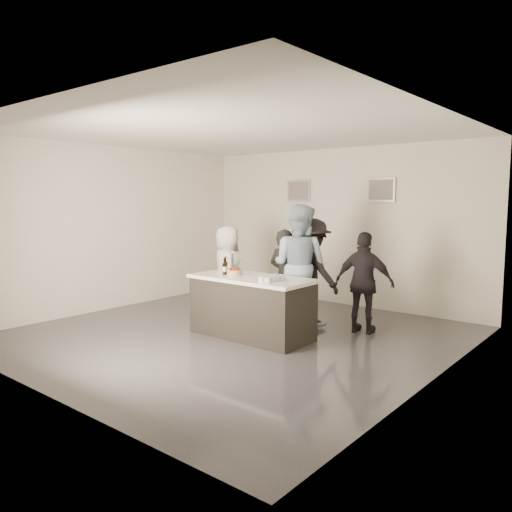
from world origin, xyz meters
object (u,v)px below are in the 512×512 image
(person_main_black, at_px, (285,277))
(person_main_blue, at_px, (299,266))
(bar_counter, at_px, (252,307))
(person_guest_right, at_px, (364,283))
(beer_bottle_a, at_px, (226,265))
(cake, at_px, (235,273))
(person_guest_back, at_px, (311,271))
(beer_bottle_b, at_px, (224,266))
(person_guest_left, at_px, (228,270))

(person_main_black, xyz_separation_m, person_main_blue, (0.21, 0.09, 0.20))
(bar_counter, distance_m, person_main_blue, 1.14)
(person_guest_right, bearing_deg, bar_counter, 37.86)
(bar_counter, distance_m, beer_bottle_a, 0.80)
(beer_bottle_a, bearing_deg, cake, -15.87)
(cake, xyz_separation_m, beer_bottle_a, (-0.25, 0.07, 0.09))
(cake, distance_m, person_main_black, 0.99)
(beer_bottle_a, xyz_separation_m, person_guest_back, (0.74, 1.27, -0.17))
(cake, xyz_separation_m, person_guest_back, (0.49, 1.34, -0.08))
(beer_bottle_a, relative_size, person_guest_back, 0.15)
(cake, xyz_separation_m, person_main_blue, (0.46, 1.03, 0.04))
(person_main_blue, distance_m, person_guest_back, 0.33)
(beer_bottle_b, xyz_separation_m, person_main_black, (0.40, 1.00, -0.25))
(bar_counter, height_order, person_guest_left, person_guest_left)
(bar_counter, distance_m, person_main_black, 0.96)
(cake, distance_m, person_guest_right, 1.97)
(beer_bottle_b, height_order, person_guest_left, person_guest_left)
(person_main_black, height_order, person_guest_right, person_main_black)
(person_main_black, bearing_deg, beer_bottle_b, 66.33)
(person_guest_left, height_order, person_guest_right, person_guest_left)
(person_main_black, bearing_deg, person_guest_left, -1.68)
(beer_bottle_a, xyz_separation_m, person_guest_left, (-0.75, 0.86, -0.25))
(beer_bottle_b, distance_m, person_guest_left, 1.33)
(beer_bottle_a, relative_size, person_guest_right, 0.17)
(beer_bottle_b, xyz_separation_m, person_main_blue, (0.61, 1.09, -0.05))
(beer_bottle_b, bearing_deg, person_guest_right, 39.65)
(person_guest_left, bearing_deg, person_main_blue, -136.86)
(beer_bottle_b, relative_size, person_main_black, 0.17)
(bar_counter, height_order, person_guest_right, person_guest_right)
(cake, height_order, person_guest_left, person_guest_left)
(beer_bottle_a, xyz_separation_m, beer_bottle_b, (0.10, -0.13, 0.00))
(beer_bottle_b, distance_m, person_guest_right, 2.14)
(cake, height_order, person_guest_right, person_guest_right)
(beer_bottle_a, relative_size, person_main_blue, 0.13)
(bar_counter, xyz_separation_m, person_guest_left, (-1.30, 0.90, 0.33))
(beer_bottle_a, distance_m, person_guest_left, 1.17)
(person_main_blue, relative_size, person_guest_left, 1.25)
(cake, bearing_deg, person_guest_left, 137.02)
(bar_counter, relative_size, person_main_black, 1.20)
(person_main_blue, height_order, person_guest_left, person_main_blue)
(person_main_black, height_order, person_guest_back, person_guest_back)
(bar_counter, relative_size, beer_bottle_b, 7.15)
(person_main_black, relative_size, person_guest_back, 0.90)
(cake, relative_size, beer_bottle_a, 0.88)
(beer_bottle_b, distance_m, person_main_blue, 1.25)
(cake, distance_m, person_guest_back, 1.43)
(bar_counter, height_order, beer_bottle_b, beer_bottle_b)
(cake, relative_size, person_guest_left, 0.15)
(bar_counter, bearing_deg, person_guest_back, 81.71)
(beer_bottle_b, distance_m, person_guest_back, 1.55)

